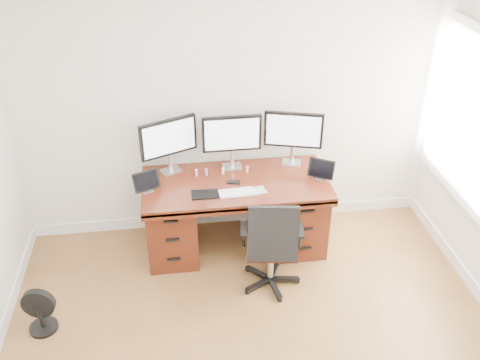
{
  "coord_description": "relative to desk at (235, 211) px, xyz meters",
  "views": [
    {
      "loc": [
        -0.51,
        -2.31,
        3.31
      ],
      "look_at": [
        0.0,
        1.5,
        0.95
      ],
      "focal_mm": 40.0,
      "sensor_mm": 36.0,
      "label": 1
    }
  ],
  "objects": [
    {
      "name": "back_wall",
      "position": [
        0.0,
        0.42,
        0.95
      ],
      "size": [
        4.0,
        0.1,
        2.7
      ],
      "primitive_type": "cube",
      "color": "white",
      "rests_on": "ground"
    },
    {
      "name": "desk",
      "position": [
        0.0,
        0.0,
        0.0
      ],
      "size": [
        1.7,
        0.8,
        0.75
      ],
      "color": "#4D1C0F",
      "rests_on": "ground"
    },
    {
      "name": "office_chair",
      "position": [
        0.23,
        -0.63,
        -0.09
      ],
      "size": [
        0.57,
        0.57,
        0.94
      ],
      "rotation": [
        0.0,
        0.0,
        -0.15
      ],
      "color": "black",
      "rests_on": "ground"
    },
    {
      "name": "floor_fan",
      "position": [
        -1.69,
        -0.88,
        -0.21
      ],
      "size": [
        0.27,
        0.23,
        0.39
      ],
      "rotation": [
        0.0,
        0.0,
        -0.15
      ],
      "color": "black",
      "rests_on": "ground"
    },
    {
      "name": "monitor_left",
      "position": [
        -0.58,
        0.24,
        0.68
      ],
      "size": [
        0.52,
        0.25,
        0.53
      ],
      "rotation": [
        0.0,
        0.0,
        0.42
      ],
      "color": "silver",
      "rests_on": "desk"
    },
    {
      "name": "monitor_center",
      "position": [
        0.0,
        0.24,
        0.68
      ],
      "size": [
        0.55,
        0.14,
        0.53
      ],
      "rotation": [
        0.0,
        0.0,
        0.01
      ],
      "color": "silver",
      "rests_on": "desk"
    },
    {
      "name": "monitor_right",
      "position": [
        0.58,
        0.24,
        0.68
      ],
      "size": [
        0.54,
        0.19,
        0.53
      ],
      "rotation": [
        0.0,
        0.0,
        -0.28
      ],
      "color": "silver",
      "rests_on": "desk"
    },
    {
      "name": "tablet_left",
      "position": [
        -0.8,
        -0.08,
        0.43
      ],
      "size": [
        0.25,
        0.16,
        0.19
      ],
      "rotation": [
        0.0,
        0.0,
        0.43
      ],
      "color": "silver",
      "rests_on": "desk"
    },
    {
      "name": "tablet_right",
      "position": [
        0.78,
        -0.08,
        0.43
      ],
      "size": [
        0.24,
        0.18,
        0.19
      ],
      "rotation": [
        0.0,
        0.0,
        -0.52
      ],
      "color": "silver",
      "rests_on": "desk"
    },
    {
      "name": "keyboard",
      "position": [
        -0.02,
        -0.23,
        0.36
      ],
      "size": [
        0.32,
        0.15,
        0.01
      ],
      "primitive_type": "cube",
      "rotation": [
        0.0,
        0.0,
        0.07
      ],
      "color": "white",
      "rests_on": "desk"
    },
    {
      "name": "trackpad",
      "position": [
        0.18,
        -0.21,
        0.35
      ],
      "size": [
        0.14,
        0.14,
        0.01
      ],
      "primitive_type": "cube",
      "rotation": [
        0.0,
        0.0,
        0.22
      ],
      "color": "silver",
      "rests_on": "desk"
    },
    {
      "name": "drawing_tablet",
      "position": [
        -0.29,
        -0.21,
        0.35
      ],
      "size": [
        0.24,
        0.15,
        0.01
      ],
      "primitive_type": "cube",
      "rotation": [
        0.0,
        0.0,
        0.0
      ],
      "color": "black",
      "rests_on": "desk"
    },
    {
      "name": "phone",
      "position": [
        -0.02,
        -0.04,
        0.35
      ],
      "size": [
        0.13,
        0.08,
        0.01
      ],
      "primitive_type": "cube",
      "rotation": [
        0.0,
        0.0,
        -0.23
      ],
      "color": "black",
      "rests_on": "desk"
    },
    {
      "name": "figurine_pink",
      "position": [
        -0.35,
        0.12,
        0.39
      ],
      "size": [
        0.03,
        0.03,
        0.07
      ],
      "color": "pink",
      "rests_on": "desk"
    },
    {
      "name": "figurine_purple",
      "position": [
        -0.25,
        0.12,
        0.39
      ],
      "size": [
        0.03,
        0.03,
        0.07
      ],
      "color": "#8A5BCA",
      "rests_on": "desk"
    },
    {
      "name": "figurine_yellow",
      "position": [
        -0.1,
        0.12,
        0.39
      ],
      "size": [
        0.03,
        0.03,
        0.07
      ],
      "color": "#D6CE74",
      "rests_on": "desk"
    },
    {
      "name": "figurine_orange",
      "position": [
        0.13,
        0.12,
        0.39
      ],
      "size": [
        0.03,
        0.03,
        0.07
      ],
      "color": "#EFA057",
      "rests_on": "desk"
    }
  ]
}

